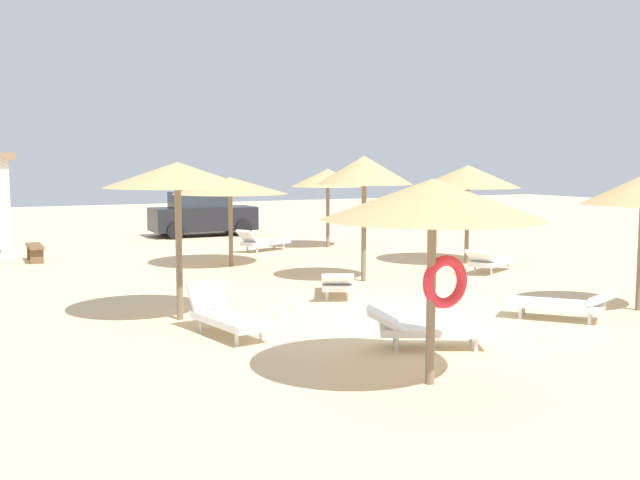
# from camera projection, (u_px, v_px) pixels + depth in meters

# --- Properties ---
(ground_plane) EXTENTS (80.00, 80.00, 0.00)m
(ground_plane) POSITION_uv_depth(u_px,v_px,m) (395.00, 321.00, 13.46)
(ground_plane) COLOR beige
(parasol_0) EXTENTS (2.50, 2.50, 2.65)m
(parasol_0) POSITION_uv_depth(u_px,v_px,m) (328.00, 178.00, 24.92)
(parasol_0) COLOR #75604C
(parasol_0) RESTS_ON ground
(parasol_2) EXTENTS (2.66, 2.66, 2.87)m
(parasol_2) POSITION_uv_depth(u_px,v_px,m) (177.00, 176.00, 13.33)
(parasol_2) COLOR #75604C
(parasol_2) RESTS_ON ground
(parasol_3) EXTENTS (2.86, 2.86, 2.66)m
(parasol_3) POSITION_uv_depth(u_px,v_px,m) (433.00, 201.00, 9.40)
(parasol_3) COLOR #75604C
(parasol_3) RESTS_ON ground
(parasol_4) EXTENTS (2.93, 2.93, 2.79)m
(parasol_4) POSITION_uv_depth(u_px,v_px,m) (468.00, 177.00, 20.87)
(parasol_4) COLOR #75604C
(parasol_4) RESTS_ON ground
(parasol_6) EXTENTS (2.33, 2.33, 3.02)m
(parasol_6) POSITION_uv_depth(u_px,v_px,m) (364.00, 171.00, 17.72)
(parasol_6) COLOR #75604C
(parasol_6) RESTS_ON ground
(parasol_8) EXTENTS (3.16, 3.16, 2.46)m
(parasol_8) POSITION_uv_depth(u_px,v_px,m) (230.00, 186.00, 20.41)
(parasol_8) COLOR #75604C
(parasol_8) RESTS_ON ground
(lounger_0) EXTENTS (1.98, 1.27, 0.75)m
(lounger_0) POSITION_uv_depth(u_px,v_px,m) (263.00, 241.00, 24.00)
(lounger_0) COLOR white
(lounger_0) RESTS_ON ground
(lounger_2) EXTENTS (0.92, 1.92, 0.81)m
(lounger_2) POSITION_uv_depth(u_px,v_px,m) (226.00, 316.00, 12.34)
(lounger_2) COLOR white
(lounger_2) RESTS_ON ground
(lounger_3) EXTENTS (1.98, 1.48, 0.64)m
(lounger_3) POSITION_uv_depth(u_px,v_px,m) (426.00, 328.00, 11.49)
(lounger_3) COLOR white
(lounger_3) RESTS_ON ground
(lounger_4) EXTENTS (1.98, 1.46, 0.68)m
(lounger_4) POSITION_uv_depth(u_px,v_px,m) (490.00, 261.00, 19.32)
(lounger_4) COLOR white
(lounger_4) RESTS_ON ground
(lounger_6) EXTENTS (1.43, 1.99, 0.63)m
(lounger_6) POSITION_uv_depth(u_px,v_px,m) (337.00, 282.00, 15.88)
(lounger_6) COLOR white
(lounger_6) RESTS_ON ground
(lounger_7) EXTENTS (1.71, 1.88, 0.62)m
(lounger_7) POSITION_uv_depth(u_px,v_px,m) (564.00, 303.00, 13.51)
(lounger_7) COLOR white
(lounger_7) RESTS_ON ground
(bench_1) EXTENTS (0.44, 1.51, 0.49)m
(bench_1) POSITION_uv_depth(u_px,v_px,m) (35.00, 250.00, 21.52)
(bench_1) COLOR brown
(bench_1) RESTS_ON ground
(parked_car) EXTENTS (4.03, 2.03, 1.72)m
(parked_car) POSITION_uv_depth(u_px,v_px,m) (202.00, 215.00, 29.03)
(parked_car) COLOR black
(parked_car) RESTS_ON ground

